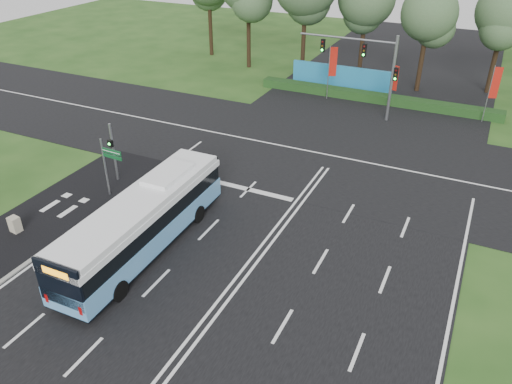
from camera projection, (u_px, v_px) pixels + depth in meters
ground at (262, 245)px, 26.73m from camera, size 120.00×120.00×0.00m
road_main at (262, 245)px, 26.72m from camera, size 20.00×120.00×0.04m
road_cross at (332, 156)px, 36.07m from camera, size 120.00×14.00×0.05m
bike_path at (46, 217)px, 29.03m from camera, size 5.00×18.00×0.06m
kerb_strip at (78, 227)px, 28.12m from camera, size 0.25×18.00×0.12m
city_bus at (144, 222)px, 25.60m from camera, size 2.73×11.93×3.41m
pedestrian_signal at (113, 150)px, 31.85m from camera, size 0.35×0.44×4.00m
street_sign at (108, 161)px, 29.94m from camera, size 1.50×0.16×3.85m
utility_cabinet at (15, 225)px, 27.57m from camera, size 0.63×0.55×0.96m
banner_flag_left at (332, 65)px, 44.93m from camera, size 0.67×0.34×4.90m
banner_flag_mid at (394, 80)px, 42.87m from camera, size 0.55×0.27×4.00m
banner_flag_right at (494, 86)px, 40.02m from camera, size 0.69×0.24×4.77m
traffic_light_gantry at (372, 63)px, 40.27m from camera, size 8.41×0.28×7.00m
hedge at (375, 98)px, 45.62m from camera, size 22.00×1.20×0.80m
blue_hoarding at (341, 77)px, 48.70m from camera, size 10.00×0.30×2.20m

